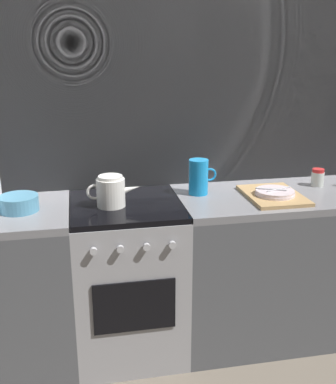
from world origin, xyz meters
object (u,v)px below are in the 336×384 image
object	(u,v)px
stove_unit	(128,278)
spice_jar	(318,178)
mixing_bowl	(19,203)
kettle	(111,191)
pitcher	(199,177)
dish_pile	(274,194)

from	to	relation	value
stove_unit	spice_jar	world-z (taller)	spice_jar
mixing_bowl	spice_jar	world-z (taller)	spice_jar
stove_unit	kettle	xyz separation A→B (m)	(-0.08, -0.03, 0.53)
mixing_bowl	pitcher	bearing A→B (deg)	5.67
mixing_bowl	spice_jar	distance (m)	1.72
kettle	pitcher	bearing A→B (deg)	12.94
stove_unit	mixing_bowl	xyz separation A→B (m)	(-0.55, -0.01, 0.49)
pitcher	dish_pile	xyz separation A→B (m)	(0.39, -0.15, -0.08)
mixing_bowl	pitcher	size ratio (longest dim) A/B	1.00
kettle	dish_pile	size ratio (longest dim) A/B	0.71
kettle	spice_jar	xyz separation A→B (m)	(1.25, 0.13, -0.03)
stove_unit	spice_jar	xyz separation A→B (m)	(1.17, 0.11, 0.50)
stove_unit	spice_jar	distance (m)	1.28
stove_unit	dish_pile	bearing A→B (deg)	-4.05
stove_unit	pitcher	bearing A→B (deg)	11.87
pitcher	dish_pile	world-z (taller)	pitcher
pitcher	dish_pile	bearing A→B (deg)	-20.53
mixing_bowl	dish_pile	xyz separation A→B (m)	(1.37, -0.05, -0.02)
dish_pile	kettle	bearing A→B (deg)	177.98
kettle	dish_pile	world-z (taller)	kettle
mixing_bowl	pitcher	distance (m)	0.98
mixing_bowl	spice_jar	xyz separation A→B (m)	(1.72, 0.11, 0.01)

